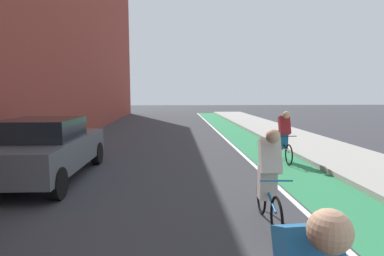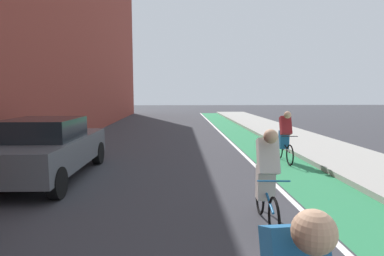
# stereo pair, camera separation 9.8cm
# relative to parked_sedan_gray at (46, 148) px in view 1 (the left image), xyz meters

# --- Properties ---
(ground_plane) EXTENTS (83.36, 83.36, 0.00)m
(ground_plane) POSITION_rel_parked_sedan_gray_xyz_m (3.10, 3.83, -0.78)
(ground_plane) COLOR #38383D
(bike_lane_paint) EXTENTS (1.60, 37.89, 0.00)m
(bike_lane_paint) POSITION_rel_parked_sedan_gray_xyz_m (6.44, 5.83, -0.78)
(bike_lane_paint) COLOR #2D8451
(bike_lane_paint) RESTS_ON ground
(lane_divider_stripe) EXTENTS (0.12, 37.89, 0.00)m
(lane_divider_stripe) POSITION_rel_parked_sedan_gray_xyz_m (5.54, 5.83, -0.78)
(lane_divider_stripe) COLOR white
(lane_divider_stripe) RESTS_ON ground
(sidewalk_right) EXTENTS (2.83, 37.89, 0.14)m
(sidewalk_right) POSITION_rel_parked_sedan_gray_xyz_m (8.66, 5.83, -0.71)
(sidewalk_right) COLOR #A8A59E
(sidewalk_right) RESTS_ON ground
(parked_sedan_gray) EXTENTS (1.88, 4.27, 1.53)m
(parked_sedan_gray) POSITION_rel_parked_sedan_gray_xyz_m (0.00, 0.00, 0.00)
(parked_sedan_gray) COLOR #595B60
(parked_sedan_gray) RESTS_ON ground
(cyclist_mid) EXTENTS (0.48, 1.71, 1.61)m
(cyclist_mid) POSITION_rel_parked_sedan_gray_xyz_m (4.69, -3.01, 0.02)
(cyclist_mid) COLOR black
(cyclist_mid) RESTS_ON ground
(cyclist_trailing) EXTENTS (0.48, 1.68, 1.60)m
(cyclist_trailing) POSITION_rel_parked_sedan_gray_xyz_m (6.58, 1.67, 0.02)
(cyclist_trailing) COLOR black
(cyclist_trailing) RESTS_ON ground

